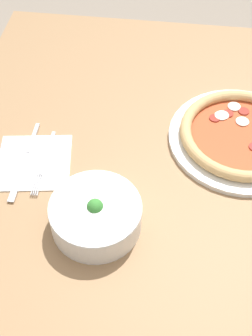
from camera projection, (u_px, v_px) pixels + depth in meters
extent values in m
plane|color=gray|center=(160.00, 286.00, 1.64)|extent=(8.00, 8.00, 0.00)
cube|color=#99724C|center=(177.00, 150.00, 1.09)|extent=(1.06, 0.99, 0.03)
cylinder|color=olive|center=(47.00, 118.00, 1.67)|extent=(0.06, 0.06, 0.70)
cylinder|color=white|center=(240.00, 139.00, 1.08)|extent=(0.33, 0.33, 0.01)
torus|color=tan|center=(242.00, 133.00, 1.06)|extent=(0.28, 0.28, 0.03)
cylinder|color=#B74723|center=(241.00, 136.00, 1.07)|extent=(0.25, 0.25, 0.01)
cylinder|color=maroon|center=(228.00, 113.00, 1.11)|extent=(0.03, 0.03, 0.00)
cylinder|color=maroon|center=(215.00, 118.00, 1.10)|extent=(0.03, 0.03, 0.00)
cylinder|color=maroon|center=(244.00, 111.00, 1.12)|extent=(0.03, 0.03, 0.00)
ellipsoid|color=silver|center=(222.00, 115.00, 1.11)|extent=(0.03, 0.03, 0.01)
ellipsoid|color=silver|center=(234.00, 106.00, 1.13)|extent=(0.03, 0.03, 0.01)
ellipsoid|color=silver|center=(242.00, 121.00, 1.10)|extent=(0.03, 0.03, 0.01)
ellipsoid|color=silver|center=(221.00, 116.00, 1.11)|extent=(0.03, 0.03, 0.01)
cylinder|color=white|center=(96.00, 216.00, 0.91)|extent=(0.18, 0.18, 0.06)
torus|color=white|center=(95.00, 208.00, 0.89)|extent=(0.18, 0.18, 0.01)
ellipsoid|color=tan|center=(117.00, 187.00, 0.93)|extent=(0.03, 0.04, 0.02)
ellipsoid|color=tan|center=(107.00, 203.00, 0.90)|extent=(0.04, 0.04, 0.02)
ellipsoid|color=#998466|center=(83.00, 189.00, 0.93)|extent=(0.04, 0.04, 0.02)
ellipsoid|color=tan|center=(78.00, 194.00, 0.93)|extent=(0.03, 0.04, 0.02)
ellipsoid|color=tan|center=(87.00, 236.00, 0.86)|extent=(0.03, 0.04, 0.02)
ellipsoid|color=tan|center=(121.00, 196.00, 0.93)|extent=(0.04, 0.03, 0.02)
sphere|color=#388433|center=(95.00, 207.00, 0.89)|extent=(0.03, 0.03, 0.03)
ellipsoid|color=yellow|center=(66.00, 209.00, 0.89)|extent=(0.04, 0.02, 0.02)
cube|color=white|center=(34.00, 162.00, 1.04)|extent=(0.18, 0.18, 0.00)
cube|color=silver|center=(47.00, 153.00, 1.05)|extent=(0.01, 0.13, 0.00)
cube|color=silver|center=(34.00, 185.00, 0.99)|extent=(0.00, 0.06, 0.00)
cube|color=silver|center=(36.00, 185.00, 0.99)|extent=(0.00, 0.06, 0.00)
cube|color=silver|center=(38.00, 185.00, 0.99)|extent=(0.00, 0.06, 0.00)
cube|color=silver|center=(40.00, 185.00, 0.99)|extent=(0.00, 0.06, 0.00)
cube|color=silver|center=(33.00, 138.00, 1.08)|extent=(0.01, 0.09, 0.01)
cube|color=silver|center=(19.00, 176.00, 1.01)|extent=(0.01, 0.14, 0.00)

